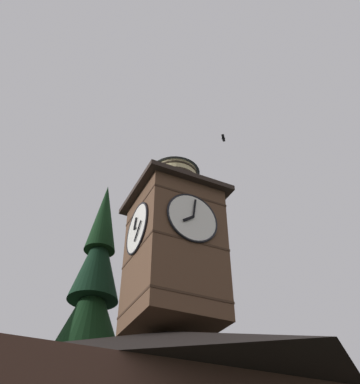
% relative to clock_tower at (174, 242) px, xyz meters
% --- Properties ---
extents(clock_tower, '(4.26, 4.26, 9.25)m').
position_rel_clock_tower_xyz_m(clock_tower, '(0.00, 0.00, 0.00)').
color(clock_tower, brown).
rests_on(clock_tower, building_main).
extents(pine_tree_behind, '(5.02, 5.02, 17.33)m').
position_rel_clock_tower_xyz_m(pine_tree_behind, '(2.35, -4.17, -4.76)').
color(pine_tree_behind, '#473323').
rests_on(pine_tree_behind, ground_plane).
extents(flying_bird_high, '(0.54, 0.61, 0.13)m').
position_rel_clock_tower_xyz_m(flying_bird_high, '(-3.85, -0.94, 9.19)').
color(flying_bird_high, black).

